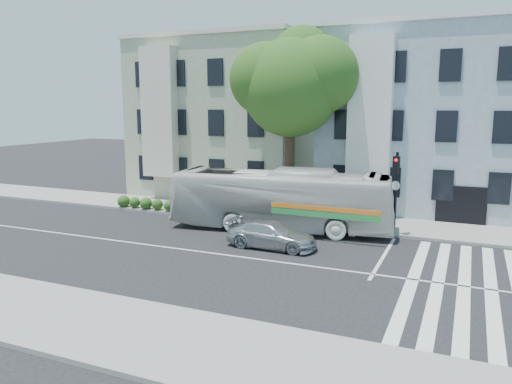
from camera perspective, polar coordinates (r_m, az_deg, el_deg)
The scene contains 10 objects.
ground at distance 22.23m, azimuth -3.63°, elevation -7.19°, with size 120.00×120.00×0.00m, color black.
sidewalk_far at distance 29.33m, azimuth 3.47°, elevation -2.83°, with size 80.00×4.00×0.15m, color gray.
sidewalk_near at distance 15.96m, azimuth -17.20°, elevation -14.39°, with size 80.00×4.00×0.15m, color gray.
building_left at distance 37.82m, azimuth -2.87°, elevation 8.32°, with size 12.00×10.00×11.00m, color #9AA287.
building_right at distance 34.04m, azimuth 18.99°, elevation 7.63°, with size 12.00×10.00×11.00m, color #8B9AA6.
street_tree at distance 29.31m, azimuth 4.25°, elevation 12.42°, with size 7.30×5.90×11.10m.
bus at distance 26.20m, azimuth 2.86°, elevation -0.89°, with size 11.67×2.73×3.25m, color silver.
sedan at distance 23.14m, azimuth 1.78°, elevation -4.90°, with size 4.25×1.73×1.23m, color #B7B9BE.
hedge at distance 30.36m, azimuth -8.55°, elevation -1.67°, with size 8.50×0.84×0.70m, color #296621, non-canonical shape.
traffic_signal at distance 25.35m, azimuth 15.68°, elevation 0.99°, with size 0.43×0.53×4.27m.
Camera 1 is at (9.69, -18.92, 6.51)m, focal length 35.00 mm.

